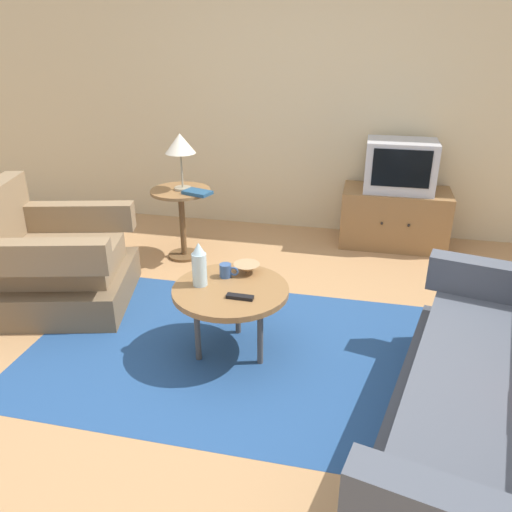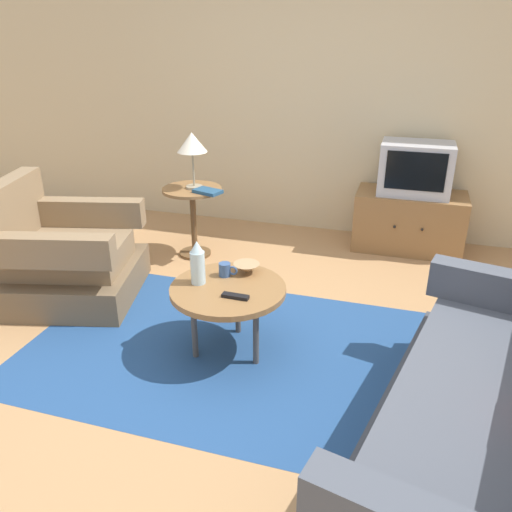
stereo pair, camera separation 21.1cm
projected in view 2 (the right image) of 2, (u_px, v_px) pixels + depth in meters
ground_plane at (226, 351)px, 3.17m from camera, size 16.00×16.00×0.00m
back_wall at (310, 87)px, 4.67m from camera, size 9.00×0.12×2.70m
area_rug at (229, 349)px, 3.19m from camera, size 2.52×1.65×0.00m
armchair at (63, 259)px, 3.73m from camera, size 1.12×1.09×0.87m
couch at (497, 430)px, 2.16m from camera, size 1.29×2.03×0.85m
coffee_table at (228, 292)px, 3.02m from camera, size 0.69×0.69×0.44m
side_table at (193, 207)px, 4.35m from camera, size 0.50×0.50×0.61m
tv_stand at (409, 221)px, 4.55m from camera, size 0.94×0.50×0.52m
television at (416, 168)px, 4.35m from camera, size 0.60×0.42×0.44m
table_lamp at (192, 144)px, 4.13m from camera, size 0.25×0.25×0.47m
vase at (198, 263)px, 3.00m from camera, size 0.09×0.09×0.27m
mug at (225, 270)px, 3.12m from camera, size 0.12×0.07×0.08m
bowl at (247, 268)px, 3.17m from camera, size 0.16×0.16×0.06m
tv_remote_dark at (235, 296)px, 2.88m from camera, size 0.16×0.05×0.02m
book at (208, 191)px, 4.15m from camera, size 0.26×0.20×0.03m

